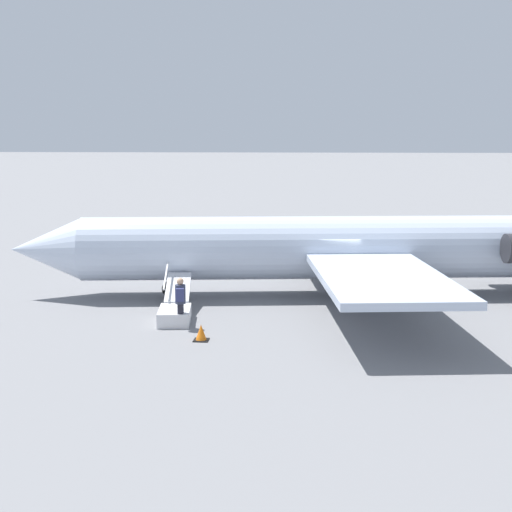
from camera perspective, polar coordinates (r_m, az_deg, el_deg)
ground_plane at (r=29.74m, az=5.76°, el=-3.12°), size 600.00×600.00×0.00m
airplane_main at (r=29.51m, az=7.51°, el=0.75°), size 26.38×19.82×6.75m
boarding_stairs at (r=25.71m, az=-6.48°, el=-4.27°), size 1.54×4.11×1.69m
passenger at (r=24.44m, az=-6.07°, el=-3.46°), size 0.37×0.56×1.74m
traffic_cone_near_stairs at (r=23.05m, az=-4.42°, el=-6.17°), size 0.48×0.48×0.53m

